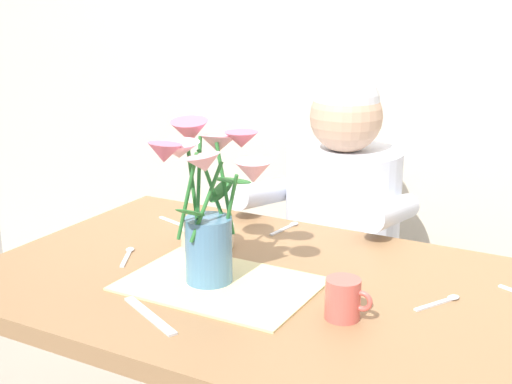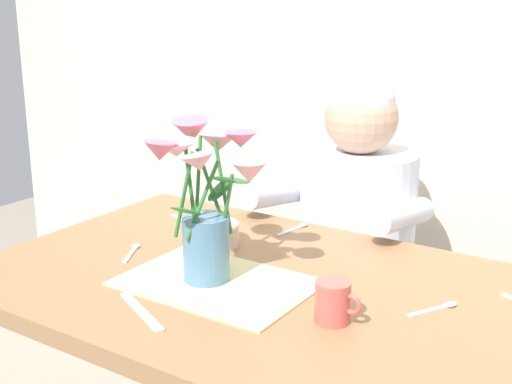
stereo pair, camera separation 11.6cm
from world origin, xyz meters
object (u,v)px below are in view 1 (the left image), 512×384
Objects in this scene: ceramic_bowl at (207,234)px; flower_vase at (208,198)px; dinner_knife at (150,315)px; coffee_cup at (344,299)px; seated_person at (340,259)px.

flower_vase is at bearing -55.96° from ceramic_bowl.
coffee_cup is (0.33, 0.17, 0.04)m from dinner_knife.
coffee_cup is at bearing -4.84° from flower_vase.
coffee_cup is (0.28, -0.70, 0.22)m from seated_person.
dinner_knife is 0.37m from coffee_cup.
dinner_knife is 2.04× the size of coffee_cup.
ceramic_bowl is 0.40m from dinner_knife.
seated_person is at bearing 111.89° from coffee_cup.
ceramic_bowl is 0.72× the size of dinner_knife.
flower_vase is 0.27m from dinner_knife.
seated_person reaches higher than ceramic_bowl.
flower_vase is 2.49× the size of ceramic_bowl.
flower_vase is 0.27m from ceramic_bowl.
ceramic_bowl is at bearing -109.15° from seated_person.
seated_person is at bearing 113.20° from dinner_knife.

